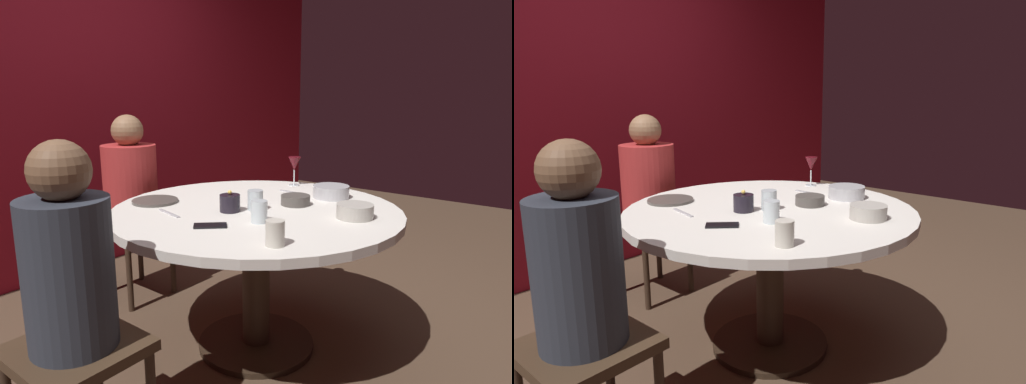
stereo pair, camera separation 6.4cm
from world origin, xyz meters
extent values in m
plane|color=#4C3828|center=(0.00, 0.00, 0.00)|extent=(8.00, 8.00, 0.00)
cube|color=maroon|center=(0.00, 1.74, 1.30)|extent=(6.00, 0.10, 2.60)
cylinder|color=silver|center=(0.00, 0.00, 0.73)|extent=(1.42, 1.42, 0.04)
cylinder|color=#332319|center=(0.00, 0.00, 0.35)|extent=(0.14, 0.14, 0.71)
cylinder|color=#2D2116|center=(0.00, 0.00, 0.01)|extent=(0.60, 0.60, 0.03)
cube|color=#3F2D1E|center=(-0.99, 0.00, 0.45)|extent=(0.40, 0.40, 0.04)
cylinder|color=#2D333D|center=(-0.99, 0.00, 0.72)|extent=(0.29, 0.29, 0.51)
sphere|color=brown|center=(-0.99, 0.00, 1.07)|extent=(0.20, 0.20, 0.20)
cylinder|color=#332319|center=(-0.82, 0.17, 0.21)|extent=(0.04, 0.04, 0.43)
cube|color=#3F2D1E|center=(0.00, 1.00, 0.45)|extent=(0.40, 0.40, 0.04)
cylinder|color=#B22D2D|center=(0.00, 1.00, 0.73)|extent=(0.33, 0.33, 0.52)
sphere|color=#8C6647|center=(0.00, 1.00, 1.07)|extent=(0.19, 0.19, 0.19)
cylinder|color=#332319|center=(-0.17, 1.17, 0.21)|extent=(0.04, 0.04, 0.43)
cylinder|color=#332319|center=(-0.17, 0.83, 0.21)|extent=(0.04, 0.04, 0.43)
cylinder|color=#332319|center=(0.17, 1.17, 0.21)|extent=(0.04, 0.04, 0.43)
cylinder|color=#332319|center=(0.17, 0.83, 0.21)|extent=(0.04, 0.04, 0.43)
cylinder|color=black|center=(-0.13, 0.06, 0.79)|extent=(0.10, 0.10, 0.08)
sphere|color=#F9D159|center=(-0.13, 0.06, 0.84)|extent=(0.02, 0.02, 0.02)
cylinder|color=silver|center=(0.57, 0.16, 0.75)|extent=(0.06, 0.06, 0.01)
cylinder|color=silver|center=(0.57, 0.16, 0.80)|extent=(0.01, 0.01, 0.09)
cone|color=maroon|center=(0.57, 0.16, 0.88)|extent=(0.08, 0.08, 0.08)
cylinder|color=#4C4742|center=(-0.23, 0.48, 0.75)|extent=(0.24, 0.24, 0.01)
cube|color=black|center=(-0.37, -0.04, 0.75)|extent=(0.15, 0.15, 0.01)
cylinder|color=#B7B7BC|center=(0.42, -0.18, 0.78)|extent=(0.19, 0.19, 0.07)
cylinder|color=#4C4742|center=(0.17, -0.12, 0.77)|extent=(0.15, 0.15, 0.05)
cylinder|color=#B2ADA3|center=(0.13, -0.46, 0.78)|extent=(0.17, 0.17, 0.06)
cylinder|color=beige|center=(-0.40, -0.40, 0.80)|extent=(0.07, 0.07, 0.10)
cylinder|color=silver|center=(-0.19, -0.17, 0.80)|extent=(0.07, 0.07, 0.10)
cylinder|color=silver|center=(-0.03, -0.02, 0.80)|extent=(0.08, 0.08, 0.10)
cube|color=#B7B7BC|center=(0.40, 0.05, 0.75)|extent=(0.02, 0.18, 0.01)
cube|color=#B7B7BC|center=(-0.34, 0.25, 0.75)|extent=(0.06, 0.18, 0.01)
camera|label=1|loc=(-1.69, -1.33, 1.30)|focal=31.69mm
camera|label=2|loc=(-1.65, -1.38, 1.30)|focal=31.69mm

